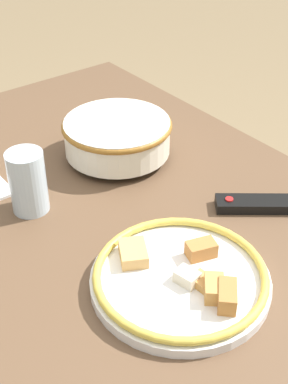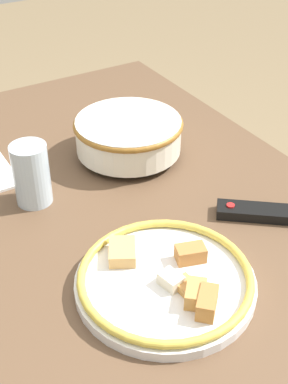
{
  "view_description": "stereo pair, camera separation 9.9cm",
  "coord_description": "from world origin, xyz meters",
  "px_view_note": "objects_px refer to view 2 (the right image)",
  "views": [
    {
      "loc": [
        0.62,
        -0.47,
        1.35
      ],
      "look_at": [
        -0.03,
        0.03,
        0.77
      ],
      "focal_mm": 50.0,
      "sensor_mm": 36.0,
      "label": 1
    },
    {
      "loc": [
        0.68,
        -0.39,
        1.35
      ],
      "look_at": [
        -0.03,
        0.03,
        0.77
      ],
      "focal_mm": 50.0,
      "sensor_mm": 36.0,
      "label": 2
    }
  ],
  "objects_px": {
    "food_plate": "(166,280)",
    "drinking_glass": "(31,174)",
    "tv_remote": "(261,212)",
    "noodle_bowl": "(128,135)"
  },
  "relations": [
    {
      "from": "noodle_bowl",
      "to": "tv_remote",
      "type": "bearing_deg",
      "value": 17.94
    },
    {
      "from": "noodle_bowl",
      "to": "tv_remote",
      "type": "relative_size",
      "value": 1.52
    },
    {
      "from": "drinking_glass",
      "to": "tv_remote",
      "type": "bearing_deg",
      "value": 52.31
    },
    {
      "from": "noodle_bowl",
      "to": "food_plate",
      "type": "height_order",
      "value": "noodle_bowl"
    },
    {
      "from": "food_plate",
      "to": "drinking_glass",
      "type": "bearing_deg",
      "value": -164.38
    },
    {
      "from": "food_plate",
      "to": "tv_remote",
      "type": "relative_size",
      "value": 1.85
    },
    {
      "from": "noodle_bowl",
      "to": "drinking_glass",
      "type": "relative_size",
      "value": 1.91
    },
    {
      "from": "food_plate",
      "to": "drinking_glass",
      "type": "height_order",
      "value": "drinking_glass"
    },
    {
      "from": "tv_remote",
      "to": "drinking_glass",
      "type": "bearing_deg",
      "value": 90.59
    },
    {
      "from": "tv_remote",
      "to": "food_plate",
      "type": "bearing_deg",
      "value": 142.25
    }
  ]
}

